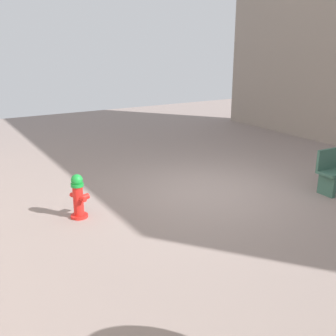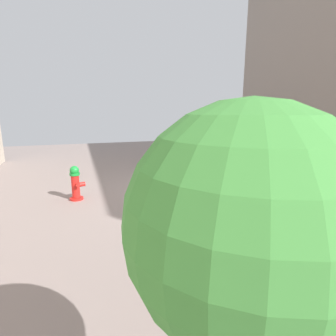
{
  "view_description": "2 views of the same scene",
  "coord_description": "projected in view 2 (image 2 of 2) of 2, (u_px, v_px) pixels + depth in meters",
  "views": [
    {
      "loc": [
        5.0,
        6.41,
        3.04
      ],
      "look_at": [
        1.35,
        0.41,
        0.85
      ],
      "focal_mm": 42.34,
      "sensor_mm": 36.0,
      "label": 1
    },
    {
      "loc": [
        2.74,
        6.18,
        2.09
      ],
      "look_at": [
        0.87,
        0.71,
        0.82
      ],
      "focal_mm": 27.66,
      "sensor_mm": 36.0,
      "label": 2
    }
  ],
  "objects": [
    {
      "name": "ground_plane",
      "position": [
        190.0,
        190.0,
        7.03
      ],
      "size": [
        23.4,
        23.4,
        0.0
      ],
      "primitive_type": "plane",
      "color": "gray"
    },
    {
      "name": "planter_tree",
      "position": [
        239.0,
        311.0,
        1.15
      ],
      "size": [
        1.01,
        1.01,
        2.15
      ],
      "color": "tan",
      "rests_on": "ground_plane"
    },
    {
      "name": "bench_near",
      "position": [
        306.0,
        178.0,
        6.39
      ],
      "size": [
        1.45,
        0.5,
        0.95
      ],
      "color": "#33594C",
      "rests_on": "ground_plane"
    },
    {
      "name": "fire_hydrant",
      "position": [
        76.0,
        183.0,
        6.18
      ],
      "size": [
        0.39,
        0.41,
        0.83
      ],
      "color": "red",
      "rests_on": "ground_plane"
    }
  ]
}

